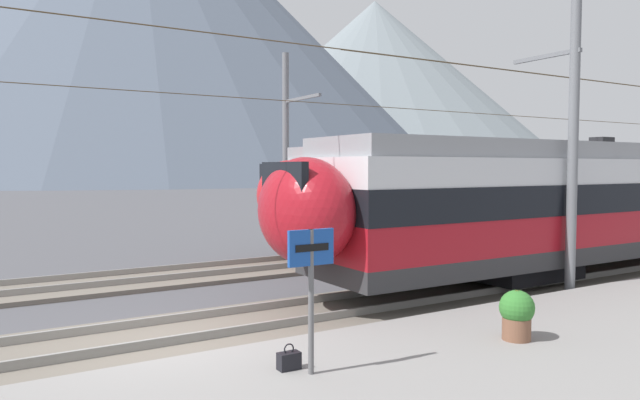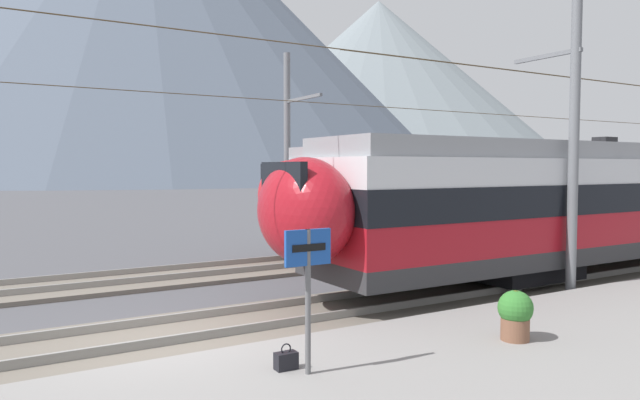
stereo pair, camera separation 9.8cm
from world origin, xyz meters
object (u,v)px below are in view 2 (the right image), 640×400
train_far_track (542,190)px  catenary_mast_mid (570,124)px  potted_plant_platform_edge (515,313)px  catenary_mast_far_side (290,149)px  platform_sign (308,268)px  handbag_near_sign (286,360)px

train_far_track → catenary_mast_mid: catenary_mast_mid is taller
train_far_track → potted_plant_platform_edge: size_ratio=30.69×
catenary_mast_far_side → platform_sign: size_ratio=23.61×
handbag_near_sign → potted_plant_platform_edge: (3.92, -0.69, 0.33)m
platform_sign → potted_plant_platform_edge: 3.89m
platform_sign → potted_plant_platform_edge: size_ratio=2.43×
handbag_near_sign → platform_sign: bearing=-60.5°
catenary_mast_far_side → handbag_near_sign: 13.03m
catenary_mast_far_side → potted_plant_platform_edge: bearing=-99.5°
train_far_track → potted_plant_platform_edge: (-12.90, -9.79, -1.45)m
catenary_mast_mid → handbag_near_sign: (-8.57, -1.78, -3.78)m
catenary_mast_mid → platform_sign: (-8.40, -2.10, -2.42)m
train_far_track → catenary_mast_far_side: catenary_mast_far_side is taller
handbag_near_sign → potted_plant_platform_edge: potted_plant_platform_edge is taller
catenary_mast_far_side → train_far_track: bearing=-10.5°
catenary_mast_mid → potted_plant_platform_edge: (-4.66, -2.47, -3.45)m
train_far_track → handbag_near_sign: (-16.82, -9.09, -1.78)m
potted_plant_platform_edge → catenary_mast_mid: bearing=28.0°
catenary_mast_far_side → handbag_near_sign: bearing=-117.9°
train_far_track → catenary_mast_far_side: size_ratio=0.54×
handbag_near_sign → catenary_mast_far_side: bearing=62.1°
catenary_mast_far_side → handbag_near_sign: catenary_mast_far_side is taller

